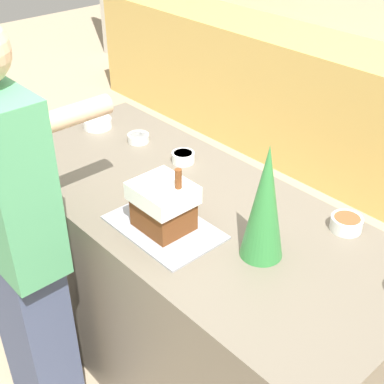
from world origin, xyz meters
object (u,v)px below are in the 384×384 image
decorative_tree (265,203)px  candy_bowl_center_rear (138,138)px  gingerbread_house (163,205)px  candy_bowl_near_tray_right (346,223)px  baking_tray (164,227)px  person (17,242)px  candy_bowl_behind_tray (97,123)px  candy_bowl_far_left (183,157)px

decorative_tree → candy_bowl_center_rear: bearing=168.3°
gingerbread_house → candy_bowl_center_rear: 0.69m
candy_bowl_center_rear → candy_bowl_near_tray_right: bearing=7.5°
baking_tray → candy_bowl_near_tray_right: size_ratio=3.60×
decorative_tree → person: size_ratio=0.25×
decorative_tree → candy_bowl_near_tray_right: (0.11, 0.33, -0.18)m
candy_bowl_behind_tray → person: bearing=-52.9°
candy_bowl_center_rear → gingerbread_house: bearing=-29.7°
decorative_tree → candy_bowl_center_rear: size_ratio=4.15×
decorative_tree → person: (-0.65, -0.56, -0.24)m
candy_bowl_center_rear → person: 0.80m
baking_tray → candy_bowl_far_left: size_ratio=4.16×
baking_tray → candy_bowl_near_tray_right: 0.65m
candy_bowl_behind_tray → candy_bowl_near_tray_right: candy_bowl_near_tray_right is taller
candy_bowl_behind_tray → candy_bowl_near_tray_right: (1.29, 0.19, 0.00)m
candy_bowl_far_left → candy_bowl_near_tray_right: candy_bowl_near_tray_right is taller
gingerbread_house → candy_bowl_center_rear: bearing=150.3°
candy_bowl_far_left → candy_bowl_near_tray_right: 0.76m
gingerbread_house → decorative_tree: (0.33, 0.15, 0.10)m
candy_bowl_far_left → candy_bowl_center_rear: candy_bowl_far_left is taller
gingerbread_house → candy_bowl_near_tray_right: 0.65m
candy_bowl_behind_tray → person: size_ratio=0.08×
gingerbread_house → candy_bowl_far_left: 0.49m
candy_bowl_far_left → person: size_ratio=0.06×
gingerbread_house → candy_bowl_far_left: bearing=130.6°
decorative_tree → candy_bowl_near_tray_right: 0.39m
candy_bowl_near_tray_right → baking_tray: bearing=-132.6°
candy_bowl_center_rear → candy_bowl_behind_tray: bearing=-167.6°
baking_tray → candy_bowl_far_left: 0.48m
candy_bowl_far_left → person: person is taller
gingerbread_house → candy_bowl_center_rear: size_ratio=2.49×
candy_bowl_center_rear → candy_bowl_near_tray_right: 1.04m
candy_bowl_center_rear → candy_bowl_far_left: bearing=5.5°
gingerbread_house → decorative_tree: bearing=24.4°
decorative_tree → candy_bowl_behind_tray: decorative_tree is taller
candy_bowl_behind_tray → baking_tray: bearing=-18.6°
candy_bowl_far_left → candy_bowl_behind_tray: size_ratio=0.71×
gingerbread_house → decorative_tree: 0.37m
gingerbread_house → decorative_tree: decorative_tree is taller
baking_tray → candy_bowl_behind_tray: size_ratio=2.97×
baking_tray → decorative_tree: 0.41m
baking_tray → person: person is taller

